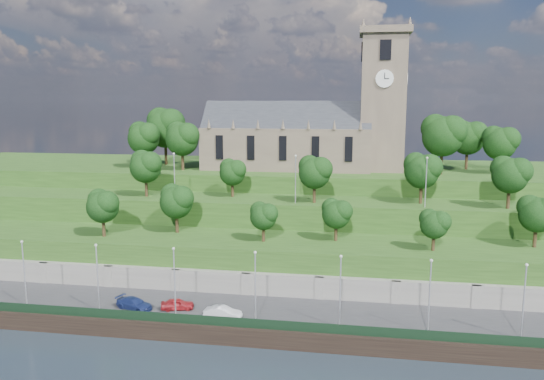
% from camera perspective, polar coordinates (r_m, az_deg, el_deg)
% --- Properties ---
extents(ground, '(320.00, 320.00, 0.00)m').
position_cam_1_polar(ground, '(63.80, -0.38, -16.64)').
color(ground, black).
rests_on(ground, ground).
extents(promenade, '(160.00, 12.00, 2.00)m').
position_cam_1_polar(promenade, '(68.76, 0.47, -13.70)').
color(promenade, '#2D2D30').
rests_on(promenade, ground).
extents(quay_wall, '(160.00, 0.50, 2.20)m').
position_cam_1_polar(quay_wall, '(63.28, -0.39, -15.77)').
color(quay_wall, black).
rests_on(quay_wall, ground).
extents(fence, '(160.00, 0.10, 1.20)m').
position_cam_1_polar(fence, '(63.23, -0.29, -14.29)').
color(fence, black).
rests_on(fence, promenade).
extents(retaining_wall, '(160.00, 2.10, 5.00)m').
position_cam_1_polar(retaining_wall, '(73.68, 1.19, -10.81)').
color(retaining_wall, slate).
rests_on(retaining_wall, ground).
extents(embankment_lower, '(160.00, 12.00, 8.00)m').
position_cam_1_polar(embankment_lower, '(78.83, 1.80, -8.26)').
color(embankment_lower, '#234617').
rests_on(embankment_lower, ground).
extents(embankment_upper, '(160.00, 10.00, 12.00)m').
position_cam_1_polar(embankment_upper, '(88.76, 2.72, -4.87)').
color(embankment_upper, '#234617').
rests_on(embankment_upper, ground).
extents(hilltop, '(160.00, 32.00, 15.00)m').
position_cam_1_polar(hilltop, '(108.82, 3.97, -1.35)').
color(hilltop, '#234617').
rests_on(hilltop, ground).
extents(church, '(38.60, 12.35, 27.60)m').
position_cam_1_polar(church, '(102.91, 4.31, 6.45)').
color(church, brown).
rests_on(church, hilltop).
extents(trees_lower, '(67.38, 8.95, 7.58)m').
position_cam_1_polar(trees_lower, '(76.91, 1.90, -2.03)').
color(trees_lower, '#2F2112').
rests_on(trees_lower, embankment_lower).
extents(trees_upper, '(63.96, 7.85, 8.11)m').
position_cam_1_polar(trees_upper, '(85.26, 6.42, 2.20)').
color(trees_upper, '#2F2112').
rests_on(trees_upper, embankment_upper).
extents(trees_hilltop, '(73.16, 16.25, 11.75)m').
position_cam_1_polar(trees_hilltop, '(101.95, 2.79, 6.11)').
color(trees_hilltop, '#2F2112').
rests_on(trees_hilltop, hilltop).
extents(lamp_posts_promenade, '(60.36, 0.36, 8.80)m').
position_cam_1_polar(lamp_posts_promenade, '(63.66, -1.81, -9.84)').
color(lamp_posts_promenade, '#B2B2B7').
rests_on(lamp_posts_promenade, promenade).
extents(lamp_posts_upper, '(40.36, 0.36, 7.78)m').
position_cam_1_polar(lamp_posts_upper, '(83.77, 2.55, 1.59)').
color(lamp_posts_upper, '#B2B2B7').
rests_on(lamp_posts_upper, embankment_upper).
extents(car_left, '(4.43, 2.71, 1.41)m').
position_cam_1_polar(car_left, '(69.76, -10.13, -11.99)').
color(car_left, maroon).
rests_on(car_left, promenade).
extents(car_middle, '(4.70, 1.90, 1.52)m').
position_cam_1_polar(car_middle, '(66.30, -5.31, -13.01)').
color(car_middle, silver).
rests_on(car_middle, promenade).
extents(car_right, '(5.38, 3.55, 1.45)m').
position_cam_1_polar(car_right, '(71.02, -14.60, -11.74)').
color(car_right, navy).
rests_on(car_right, promenade).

